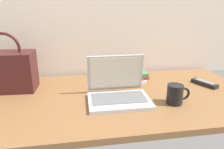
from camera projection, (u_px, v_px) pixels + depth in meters
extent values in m
cube|color=brown|center=(108.00, 98.00, 1.16)|extent=(1.60, 0.76, 0.03)
cube|color=#B2B5BA|center=(119.00, 101.00, 1.08)|extent=(0.31, 0.23, 0.02)
cube|color=slate|center=(119.00, 98.00, 1.09)|extent=(0.27, 0.14, 0.00)
cube|color=#B2B5BA|center=(115.00, 73.00, 1.16)|extent=(0.30, 0.05, 0.20)
cube|color=beige|center=(115.00, 73.00, 1.16)|extent=(0.27, 0.03, 0.17)
cylinder|color=black|center=(175.00, 94.00, 1.06)|extent=(0.08, 0.08, 0.10)
torus|color=black|center=(183.00, 94.00, 1.06)|extent=(0.07, 0.01, 0.07)
cube|color=black|center=(204.00, 83.00, 1.31)|extent=(0.11, 0.16, 0.02)
cube|color=slate|center=(205.00, 81.00, 1.30)|extent=(0.08, 0.12, 0.00)
cube|color=#3F1919|center=(7.00, 72.00, 1.21)|extent=(0.31, 0.18, 0.22)
torus|color=#3F1919|center=(4.00, 49.00, 1.16)|extent=(0.18, 0.03, 0.18)
cube|color=silver|center=(130.00, 80.00, 1.37)|extent=(0.18, 0.14, 0.02)
cube|color=#B23333|center=(130.00, 77.00, 1.36)|extent=(0.22, 0.18, 0.02)
cube|color=#3F7F4C|center=(131.00, 74.00, 1.35)|extent=(0.20, 0.12, 0.02)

